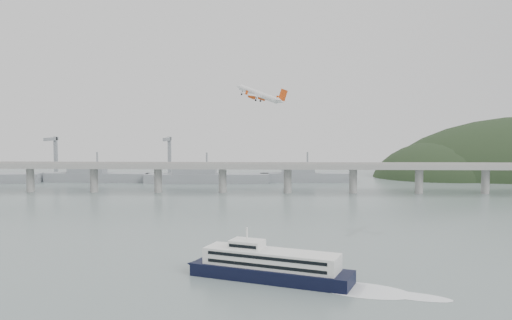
{
  "coord_description": "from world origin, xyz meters",
  "views": [
    {
      "loc": [
        7.92,
        -213.04,
        55.86
      ],
      "look_at": [
        0.0,
        55.0,
        36.0
      ],
      "focal_mm": 38.0,
      "sensor_mm": 36.0,
      "label": 1
    }
  ],
  "objects": [
    {
      "name": "distant_fleet",
      "position": [
        -155.36,
        265.08,
        6.22
      ],
      "size": [
        453.0,
        60.9,
        40.0
      ],
      "color": "gray",
      "rests_on": "ground"
    },
    {
      "name": "ground",
      "position": [
        0.0,
        0.0,
        0.0
      ],
      "size": [
        900.0,
        900.0,
        0.0
      ],
      "primitive_type": "plane",
      "color": "slate",
      "rests_on": "ground"
    },
    {
      "name": "airliner",
      "position": [
        1.18,
        86.81,
        69.78
      ],
      "size": [
        30.29,
        29.23,
        13.51
      ],
      "rotation": [
        0.05,
        -0.32,
        2.57
      ],
      "color": "silver",
      "rests_on": "ground"
    },
    {
      "name": "ferry",
      "position": [
        7.67,
        -26.69,
        4.83
      ],
      "size": [
        90.41,
        41.78,
        17.8
      ],
      "rotation": [
        0.0,
        0.0,
        -0.36
      ],
      "color": "black",
      "rests_on": "ground"
    },
    {
      "name": "bridge",
      "position": [
        -1.15,
        200.0,
        17.65
      ],
      "size": [
        800.0,
        22.0,
        23.9
      ],
      "color": "gray",
      "rests_on": "ground"
    }
  ]
}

